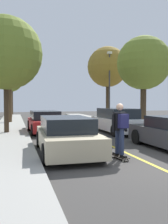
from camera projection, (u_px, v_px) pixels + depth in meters
ground at (153, 165)px, 6.95m from camera, size 80.00×80.00×0.00m
sidewalk_left at (2, 175)px, 5.80m from camera, size 2.05×56.00×0.14m
center_line at (104, 143)px, 10.79m from camera, size 0.12×39.20×0.01m
parked_car_left_nearest at (66, 135)px, 8.57m from camera, size 2.05×4.35×1.29m
parked_car_left_near at (45, 122)px, 14.55m from camera, size 1.94×4.10×1.30m
parked_car_right_near at (118, 121)px, 14.44m from camera, size 2.00×4.57×1.45m
street_tree_left_nearest at (6, 53)px, 13.31m from camera, size 4.08×4.08×6.45m
street_tree_left_near at (9, 64)px, 20.33m from camera, size 3.70×3.70×6.82m
street_tree_left_far at (10, 74)px, 26.51m from camera, size 3.38×3.38×6.47m
street_tree_left_farthest at (11, 81)px, 32.61m from camera, size 2.96×2.96×6.07m
street_tree_right_nearest at (144, 63)px, 15.73m from camera, size 3.50×3.50×6.01m
street_tree_right_near at (108, 67)px, 21.85m from camera, size 3.66×3.66×6.74m
streetlamp at (109, 82)px, 20.23m from camera, size 0.36×0.24×5.93m
skateboard at (119, 156)px, 7.71m from camera, size 0.35×0.86×0.10m
skateboarder at (120, 126)px, 7.64m from camera, size 0.59×0.71×1.68m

